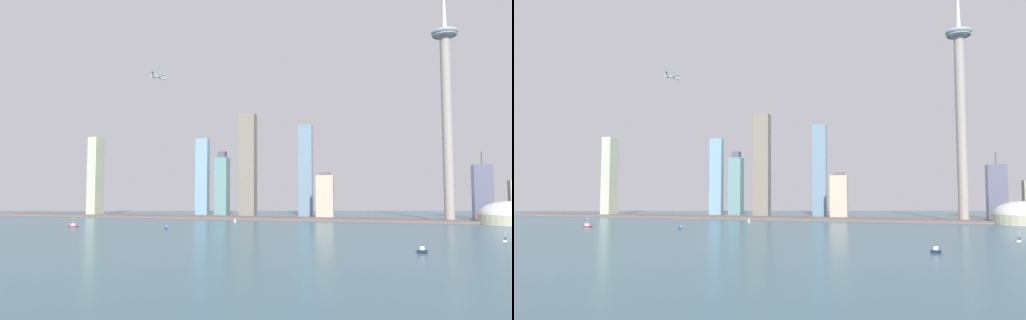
# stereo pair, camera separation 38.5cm
# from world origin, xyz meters

# --- Properties ---
(ground_plane) EXTENTS (6000.00, 6000.00, 0.00)m
(ground_plane) POSITION_xyz_m (0.00, 0.00, 0.00)
(ground_plane) COLOR #3B6270
(waterfront_pier) EXTENTS (965.81, 53.85, 3.44)m
(waterfront_pier) POSITION_xyz_m (0.00, 472.64, 1.72)
(waterfront_pier) COLOR #6B5954
(waterfront_pier) RESTS_ON ground
(observation_tower) EXTENTS (36.59, 36.59, 374.67)m
(observation_tower) POSITION_xyz_m (258.15, 486.54, 180.27)
(observation_tower) COLOR gray
(observation_tower) RESTS_ON ground
(stadium_dome) EXTENTS (78.12, 78.12, 33.89)m
(stadium_dome) POSITION_xyz_m (326.91, 457.18, 11.07)
(stadium_dome) COLOR #BCB697
(stadium_dome) RESTS_ON ground
(skyscraper_0) EXTENTS (22.09, 12.19, 134.53)m
(skyscraper_0) POSITION_xyz_m (-134.79, 536.73, 67.27)
(skyscraper_0) COLOR #75A4BC
(skyscraper_0) RESTS_ON ground
(skyscraper_1) EXTENTS (27.08, 19.19, 175.57)m
(skyscraper_1) POSITION_xyz_m (-54.75, 546.82, 87.79)
(skyscraper_1) COLOR gray
(skyscraper_1) RESTS_ON ground
(skyscraper_2) EXTENTS (17.03, 26.09, 136.17)m
(skyscraper_2) POSITION_xyz_m (-311.83, 481.85, 68.08)
(skyscraper_2) COLOR beige
(skyscraper_2) RESTS_ON ground
(skyscraper_3) EXTENTS (26.08, 17.64, 71.19)m
(skyscraper_3) POSITION_xyz_m (83.22, 502.52, 34.28)
(skyscraper_3) COLOR #C1AF95
(skyscraper_3) RESTS_ON ground
(skyscraper_4) EXTENTS (23.01, 15.99, 155.60)m
(skyscraper_4) POSITION_xyz_m (41.88, 567.39, 77.80)
(skyscraper_4) COLOR #6B8AA1
(skyscraper_4) RESTS_ON ground
(skyscraper_7) EXTENTS (26.86, 26.14, 102.29)m
(skyscraper_7) POSITION_xyz_m (313.07, 556.29, 41.27)
(skyscraper_7) COLOR slate
(skyscraper_7) RESTS_ON ground
(skyscraper_8) EXTENTS (22.09, 19.65, 111.35)m
(skyscraper_8) POSITION_xyz_m (-99.13, 538.97, 52.33)
(skyscraper_8) COLOR #649192
(skyscraper_8) RESTS_ON ground
(boat_0) EXTENTS (6.83, 2.04, 4.73)m
(boat_0) POSITION_xyz_m (199.02, 132.42, 1.73)
(boat_0) COLOR #131B33
(boat_0) RESTS_ON ground
(boat_1) EXTENTS (12.25, 4.51, 10.91)m
(boat_1) POSITION_xyz_m (-183.49, 262.65, 1.48)
(boat_1) COLOR #AD2428
(boat_1) RESTS_ON ground
(boat_2) EXTENTS (6.03, 6.73, 3.89)m
(boat_2) POSITION_xyz_m (-63.12, 266.52, 1.50)
(boat_2) COLOR navy
(boat_2) RESTS_ON ground
(boat_3) EXTENTS (5.84, 7.10, 4.46)m
(boat_3) POSITION_xyz_m (-29.28, 403.43, 1.59)
(boat_3) COLOR white
(boat_3) RESTS_ON ground
(boat_4) EXTENTS (5.39, 10.13, 8.14)m
(boat_4) POSITION_xyz_m (271.57, 232.18, 1.24)
(boat_4) COLOR white
(boat_4) RESTS_ON ground
(airplane) EXTENTS (29.41, 28.91, 7.94)m
(airplane) POSITION_xyz_m (-158.86, 419.11, 217.45)
(airplane) COLOR silver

